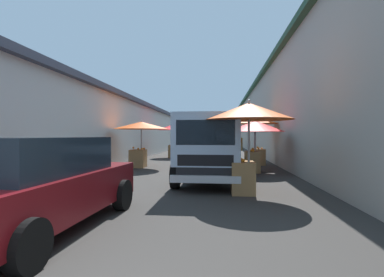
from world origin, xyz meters
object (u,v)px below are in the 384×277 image
delivery_truck (208,150)px  vendor_in_shade (229,144)px  fruit_stall_near_right (255,126)px  fruit_stall_far_right (141,131)px  fruit_stall_mid_lane (255,131)px  hatchback_car (36,183)px  fruit_stall_near_left (175,132)px  fruit_stall_far_left (248,122)px  vendor_by_crates (239,148)px

delivery_truck → vendor_in_shade: size_ratio=3.07×
fruit_stall_near_right → vendor_in_shade: (4.16, 1.20, -1.01)m
fruit_stall_far_right → delivery_truck: bearing=-143.1°
fruit_stall_mid_lane → vendor_in_shade: size_ratio=1.46×
delivery_truck → vendor_in_shade: (10.16, -0.90, -0.12)m
fruit_stall_far_right → hatchback_car: bearing=-174.7°
fruit_stall_near_right → fruit_stall_far_right: (-1.61, 5.39, -0.22)m
fruit_stall_mid_lane → hatchback_car: (-7.63, 4.23, -0.94)m
delivery_truck → vendor_in_shade: bearing=-5.0°
fruit_stall_near_left → fruit_stall_mid_lane: fruit_stall_near_left is taller
fruit_stall_far_right → vendor_in_shade: bearing=-36.0°
fruit_stall_far_left → delivery_truck: bearing=40.0°
fruit_stall_near_left → fruit_stall_far_left: (-11.96, -3.77, 0.11)m
fruit_stall_far_left → delivery_truck: fruit_stall_far_left is taller
fruit_stall_far_left → hatchback_car: 4.83m
fruit_stall_mid_lane → fruit_stall_far_right: 5.18m
hatchback_car → delivery_truck: 5.04m
fruit_stall_near_left → fruit_stall_far_right: (-6.30, 0.58, -0.01)m
fruit_stall_near_left → vendor_by_crates: 7.42m
fruit_stall_mid_lane → hatchback_car: size_ratio=0.59×
fruit_stall_near_left → hatchback_car: size_ratio=0.59×
hatchback_car → vendor_in_shade: size_ratio=2.48×
fruit_stall_far_left → fruit_stall_far_right: fruit_stall_far_left is taller
fruit_stall_near_right → fruit_stall_far_right: 5.63m
fruit_stall_near_right → fruit_stall_far_left: fruit_stall_near_right is taller
fruit_stall_near_left → delivery_truck: size_ratio=0.48×
fruit_stall_near_right → vendor_by_crates: bearing=150.1°
delivery_truck → hatchback_car: bearing=150.5°
vendor_in_shade → fruit_stall_mid_lane: bearing=-172.9°
fruit_stall_near_right → fruit_stall_mid_lane: bearing=173.1°
fruit_stall_near_right → delivery_truck: bearing=160.8°
vendor_in_shade → vendor_by_crates: bearing=-177.0°
hatchback_car → fruit_stall_far_left: bearing=-48.6°
vendor_by_crates → fruit_stall_far_right: bearing=90.6°
fruit_stall_far_right → vendor_by_crates: fruit_stall_far_right is taller
fruit_stall_near_left → fruit_stall_near_right: 6.72m
fruit_stall_near_left → fruit_stall_far_left: fruit_stall_far_left is taller
hatchback_car → vendor_in_shade: bearing=-13.1°
fruit_stall_far_right → vendor_by_crates: size_ratio=1.63×
fruit_stall_near_left → hatchback_car: 15.10m
hatchback_car → fruit_stall_near_right: bearing=-23.7°
fruit_stall_near_left → hatchback_car: (-15.07, -0.24, -0.98)m
hatchback_car → vendor_by_crates: (8.81, -3.67, 0.18)m
fruit_stall_near_right → delivery_truck: 6.42m
hatchback_car → vendor_by_crates: vendor_by_crates is taller
fruit_stall_near_right → fruit_stall_mid_lane: (-2.75, 0.33, -0.26)m
fruit_stall_far_left → fruit_stall_far_right: 7.14m
delivery_truck → fruit_stall_mid_lane: bearing=-28.4°
fruit_stall_near_right → delivery_truck: fruit_stall_near_right is taller
fruit_stall_far_left → fruit_stall_far_right: bearing=37.6°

